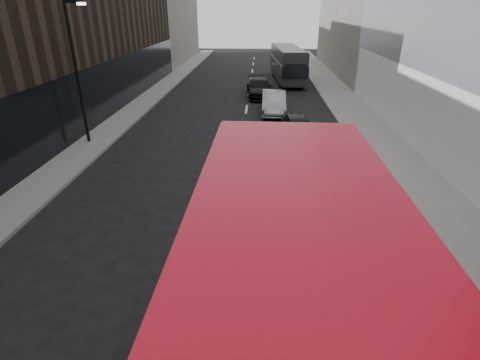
# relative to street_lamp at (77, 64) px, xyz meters

# --- Properties ---
(sidewalk_right) EXTENTS (3.00, 80.00, 0.15)m
(sidewalk_right) POSITION_rel_street_lamp_xyz_m (15.72, 7.00, -4.11)
(sidewalk_right) COLOR slate
(sidewalk_right) RESTS_ON ground
(sidewalk_left) EXTENTS (2.00, 80.00, 0.15)m
(sidewalk_left) POSITION_rel_street_lamp_xyz_m (0.22, 7.00, -4.11)
(sidewalk_left) COLOR slate
(sidewalk_left) RESTS_ON ground
(building_left_mid) EXTENTS (5.00, 24.00, 14.00)m
(building_left_mid) POSITION_rel_street_lamp_xyz_m (-3.28, 12.00, 2.82)
(building_left_mid) COLOR black
(building_left_mid) RESTS_ON ground
(building_left_far) EXTENTS (5.00, 20.00, 13.00)m
(building_left_far) POSITION_rel_street_lamp_xyz_m (-3.28, 34.00, 2.32)
(building_left_far) COLOR #67615B
(building_left_far) RESTS_ON ground
(street_lamp) EXTENTS (1.06, 0.22, 7.00)m
(street_lamp) POSITION_rel_street_lamp_xyz_m (0.00, 0.00, 0.00)
(street_lamp) COLOR black
(street_lamp) RESTS_ON sidewalk_left
(grey_bus) EXTENTS (3.16, 10.21, 3.25)m
(grey_bus) POSITION_rel_street_lamp_xyz_m (11.81, 19.48, -2.44)
(grey_bus) COLOR black
(grey_bus) RESTS_ON ground
(car_a) EXTENTS (1.91, 4.13, 1.37)m
(car_a) POSITION_rel_street_lamp_xyz_m (11.33, 1.43, -3.50)
(car_a) COLOR black
(car_a) RESTS_ON ground
(car_b) EXTENTS (1.64, 4.59, 1.51)m
(car_b) POSITION_rel_street_lamp_xyz_m (10.15, 7.02, -3.43)
(car_b) COLOR gray
(car_b) RESTS_ON ground
(car_c) EXTENTS (2.43, 5.09, 1.43)m
(car_c) POSITION_rel_street_lamp_xyz_m (9.15, 12.26, -3.47)
(car_c) COLOR black
(car_c) RESTS_ON ground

